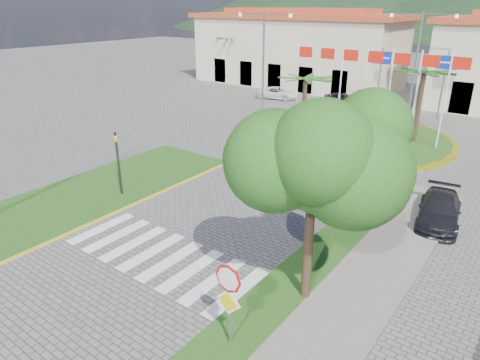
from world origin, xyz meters
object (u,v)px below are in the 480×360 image
Objects in this scene: deciduous_tree at (316,141)px; roundabout_island at (356,137)px; car_side_right at (439,210)px; car_dark_a at (342,99)px; stop_sign at (229,294)px; white_van at (277,93)px.

roundabout_island is at bearing 107.91° from deciduous_tree.
roundabout_island is at bearing 119.50° from car_side_right.
car_dark_a is 22.44m from car_side_right.
stop_sign is 31.09m from car_dark_a.
car_side_right is (7.50, -9.15, 0.40)m from roundabout_island.
stop_sign is 0.39× the size of deciduous_tree.
car_side_right is at bearing 75.71° from deciduous_tree.
white_van is at bearing 120.11° from stop_sign.
roundabout_island reaches higher than car_dark_a.
stop_sign is at bearing -163.62° from white_van.
car_side_right reaches higher than white_van.
white_van is at bearing 123.98° from deciduous_tree.
stop_sign is 4.59m from deciduous_tree.
roundabout_island reaches higher than stop_sign.
deciduous_tree reaches higher than white_van.
stop_sign is 0.67× the size of car_side_right.
stop_sign reaches higher than car_dark_a.
roundabout_island is 10.71m from car_dark_a.
roundabout_island is 1.87× the size of deciduous_tree.
stop_sign reaches higher than white_van.
deciduous_tree is 2.07× the size of car_dark_a.
car_side_right is at bearing -50.68° from roundabout_island.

